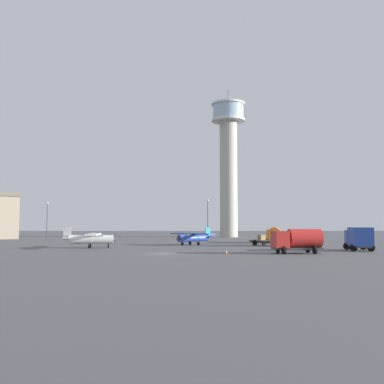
# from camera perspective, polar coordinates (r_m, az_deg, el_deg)

# --- Properties ---
(ground_plane) EXTENTS (400.00, 400.00, 0.00)m
(ground_plane) POSITION_cam_1_polar(r_m,az_deg,el_deg) (55.93, -3.46, -7.80)
(ground_plane) COLOR #545456
(control_tower) EXTENTS (9.75, 9.75, 42.90)m
(control_tower) POSITION_cam_1_polar(r_m,az_deg,el_deg) (130.75, 4.65, 4.59)
(control_tower) COLOR #B2AD9E
(control_tower) RESTS_ON ground_plane
(airplane_blue) EXTENTS (8.05, 8.85, 3.03)m
(airplane_blue) POSITION_cam_1_polar(r_m,az_deg,el_deg) (78.40, 0.22, -5.73)
(airplane_blue) COLOR #2847A8
(airplane_blue) RESTS_ON ground_plane
(airplane_white) EXTENTS (8.48, 10.82, 3.18)m
(airplane_white) POSITION_cam_1_polar(r_m,az_deg,el_deg) (70.54, -12.75, -5.74)
(airplane_white) COLOR white
(airplane_white) RESTS_ON ground_plane
(truck_fuel_tanker_red) EXTENTS (6.24, 3.75, 3.04)m
(truck_fuel_tanker_red) POSITION_cam_1_polar(r_m,az_deg,el_deg) (57.27, 13.23, -5.91)
(truck_fuel_tanker_red) COLOR #38383D
(truck_fuel_tanker_red) RESTS_ON ground_plane
(truck_fuel_tanker_orange) EXTENTS (4.41, 7.57, 3.04)m
(truck_fuel_tanker_orange) POSITION_cam_1_polar(r_m,az_deg,el_deg) (90.03, 10.42, -5.28)
(truck_fuel_tanker_orange) COLOR #38383D
(truck_fuel_tanker_orange) RESTS_ON ground_plane
(truck_flatbed_yellow) EXTENTS (5.95, 7.02, 2.42)m
(truck_flatbed_yellow) POSITION_cam_1_polar(r_m,az_deg,el_deg) (76.60, 10.24, -5.87)
(truck_flatbed_yellow) COLOR #38383D
(truck_flatbed_yellow) RESTS_ON ground_plane
(truck_box_blue) EXTENTS (3.81, 6.54, 3.18)m
(truck_box_blue) POSITION_cam_1_polar(r_m,az_deg,el_deg) (65.76, 20.42, -5.46)
(truck_box_blue) COLOR #38383D
(truck_box_blue) RESTS_ON ground_plane
(light_post_west) EXTENTS (0.44, 0.44, 9.63)m
(light_post_west) POSITION_cam_1_polar(r_m,az_deg,el_deg) (108.02, 2.02, -3.04)
(light_post_west) COLOR #38383D
(light_post_west) RESTS_ON ground_plane
(light_post_centre) EXTENTS (0.44, 0.44, 8.82)m
(light_post_centre) POSITION_cam_1_polar(r_m,az_deg,el_deg) (109.86, -17.91, -3.08)
(light_post_centre) COLOR #38383D
(light_post_centre) RESTS_ON ground_plane
(traffic_cone_near_left) EXTENTS (0.36, 0.36, 0.60)m
(traffic_cone_near_left) POSITION_cam_1_polar(r_m,az_deg,el_deg) (54.36, 4.37, -7.59)
(traffic_cone_near_left) COLOR black
(traffic_cone_near_left) RESTS_ON ground_plane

